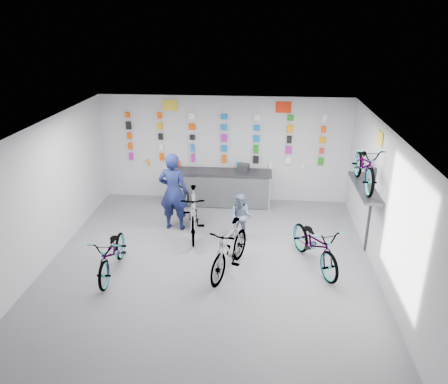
# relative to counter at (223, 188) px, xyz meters

# --- Properties ---
(floor) EXTENTS (8.00, 8.00, 0.00)m
(floor) POSITION_rel_counter_xyz_m (0.00, -3.54, -0.49)
(floor) COLOR #55555A
(floor) RESTS_ON ground
(ceiling) EXTENTS (8.00, 8.00, 0.00)m
(ceiling) POSITION_rel_counter_xyz_m (0.00, -3.54, 2.51)
(ceiling) COLOR white
(ceiling) RESTS_ON wall_back
(wall_back) EXTENTS (7.00, 0.00, 7.00)m
(wall_back) POSITION_rel_counter_xyz_m (0.00, 0.46, 1.01)
(wall_back) COLOR silver
(wall_back) RESTS_ON floor
(wall_front) EXTENTS (7.00, 0.00, 7.00)m
(wall_front) POSITION_rel_counter_xyz_m (0.00, -7.54, 1.01)
(wall_front) COLOR silver
(wall_front) RESTS_ON floor
(wall_left) EXTENTS (0.00, 8.00, 8.00)m
(wall_left) POSITION_rel_counter_xyz_m (-3.50, -3.54, 1.01)
(wall_left) COLOR silver
(wall_left) RESTS_ON floor
(wall_right) EXTENTS (0.00, 8.00, 8.00)m
(wall_right) POSITION_rel_counter_xyz_m (3.50, -3.54, 1.01)
(wall_right) COLOR silver
(wall_right) RESTS_ON floor
(counter) EXTENTS (2.70, 0.66, 1.00)m
(counter) POSITION_rel_counter_xyz_m (0.00, 0.00, 0.00)
(counter) COLOR black
(counter) RESTS_ON floor
(merch_wall) EXTENTS (5.55, 0.08, 1.55)m
(merch_wall) POSITION_rel_counter_xyz_m (0.10, 0.39, 1.30)
(merch_wall) COLOR #9F1691
(merch_wall) RESTS_ON wall_back
(wall_bracket) EXTENTS (0.39, 1.90, 2.00)m
(wall_bracket) POSITION_rel_counter_xyz_m (3.33, -2.34, 0.98)
(wall_bracket) COLOR #333338
(wall_bracket) RESTS_ON wall_right
(sign_left) EXTENTS (0.42, 0.02, 0.30)m
(sign_left) POSITION_rel_counter_xyz_m (-1.50, 0.44, 2.23)
(sign_left) COLOR yellow
(sign_left) RESTS_ON wall_back
(sign_right) EXTENTS (0.42, 0.02, 0.30)m
(sign_right) POSITION_rel_counter_xyz_m (1.60, 0.44, 2.23)
(sign_right) COLOR red
(sign_right) RESTS_ON wall_back
(sign_side) EXTENTS (0.02, 0.40, 0.30)m
(sign_side) POSITION_rel_counter_xyz_m (3.48, -2.34, 2.16)
(sign_side) COLOR yellow
(sign_side) RESTS_ON wall_right
(bike_left) EXTENTS (0.70, 1.81, 0.94)m
(bike_left) POSITION_rel_counter_xyz_m (-1.96, -3.76, -0.02)
(bike_left) COLOR gray
(bike_left) RESTS_ON floor
(bike_center) EXTENTS (1.09, 1.90, 1.10)m
(bike_center) POSITION_rel_counter_xyz_m (0.44, -3.51, 0.06)
(bike_center) COLOR gray
(bike_center) RESTS_ON floor
(bike_right) EXTENTS (1.37, 2.08, 1.03)m
(bike_right) POSITION_rel_counter_xyz_m (2.24, -3.10, 0.03)
(bike_right) COLOR gray
(bike_right) RESTS_ON floor
(bike_service) EXTENTS (0.78, 1.97, 1.15)m
(bike_service) POSITION_rel_counter_xyz_m (-0.55, -1.89, 0.09)
(bike_service) COLOR gray
(bike_service) RESTS_ON floor
(bike_wall) EXTENTS (0.63, 1.80, 0.95)m
(bike_wall) POSITION_rel_counter_xyz_m (3.25, -2.34, 1.57)
(bike_wall) COLOR gray
(bike_wall) RESTS_ON wall_bracket
(clerk) EXTENTS (0.75, 0.52, 1.97)m
(clerk) POSITION_rel_counter_xyz_m (-1.09, -1.59, 0.50)
(clerk) COLOR #131A47
(clerk) RESTS_ON floor
(customer) EXTENTS (0.63, 0.52, 1.17)m
(customer) POSITION_rel_counter_xyz_m (0.61, -2.07, 0.10)
(customer) COLOR slate
(customer) RESTS_ON floor
(spare_wheel) EXTENTS (0.71, 0.32, 0.68)m
(spare_wheel) POSITION_rel_counter_xyz_m (-1.25, -0.37, -0.15)
(spare_wheel) COLOR black
(spare_wheel) RESTS_ON floor
(register) EXTENTS (0.35, 0.36, 0.22)m
(register) POSITION_rel_counter_xyz_m (0.57, 0.01, 0.62)
(register) COLOR black
(register) RESTS_ON counter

